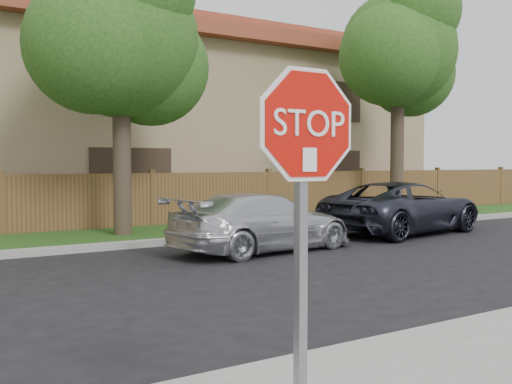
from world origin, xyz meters
TOP-DOWN VIEW (x-y plane):
  - ground at (0.00, 0.00)m, footprint 90.00×90.00m
  - far_curb at (0.00, 8.15)m, footprint 70.00×0.30m
  - grass_strip at (0.00, 9.80)m, footprint 70.00×3.00m
  - fence at (0.00, 11.40)m, footprint 70.00×0.12m
  - tree_mid at (2.52, 9.57)m, footprint 4.80×3.90m
  - tree_right at (12.02, 9.57)m, footprint 4.80×3.90m
  - stop_sign at (-0.37, -1.48)m, footprint 1.01×0.13m
  - sedan_right at (4.32, 6.12)m, footprint 4.51×2.31m
  - sedan_far_right at (9.30, 6.83)m, footprint 5.29×3.07m

SIDE VIEW (x-z plane):
  - ground at x=0.00m, z-range 0.00..0.00m
  - grass_strip at x=0.00m, z-range 0.00..0.12m
  - far_curb at x=0.00m, z-range 0.00..0.15m
  - sedan_right at x=4.32m, z-range 0.00..1.25m
  - sedan_far_right at x=9.30m, z-range 0.00..1.39m
  - fence at x=0.00m, z-range 0.00..1.60m
  - stop_sign at x=-0.37m, z-range 0.55..3.11m
  - tree_mid at x=2.52m, z-range 1.20..8.55m
  - tree_right at x=12.02m, z-range 1.47..9.67m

